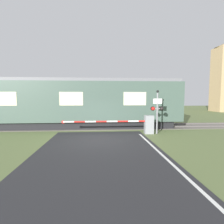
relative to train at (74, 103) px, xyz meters
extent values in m
plane|color=#5B6B3D|center=(2.10, -4.16, -2.05)|extent=(80.00, 80.00, 0.00)
cube|color=#666056|center=(2.10, 0.00, -2.03)|extent=(36.00, 3.20, 0.03)
cube|color=#595451|center=(2.10, -0.72, -1.97)|extent=(36.00, 0.08, 0.10)
cube|color=#595451|center=(2.10, 0.72, -1.97)|extent=(36.00, 0.08, 0.10)
cube|color=black|center=(0.00, 0.00, -1.75)|extent=(16.08, 2.52, 0.60)
cube|color=#42564C|center=(0.00, 0.00, 0.13)|extent=(17.48, 2.96, 3.16)
cube|color=slate|center=(0.00, 0.00, 1.83)|extent=(17.13, 2.73, 0.24)
cube|color=beige|center=(4.81, -1.49, 0.37)|extent=(1.75, 0.02, 1.01)
cube|color=beige|center=(0.00, -1.49, 0.37)|extent=(1.75, 0.02, 1.01)
cube|color=beige|center=(-4.81, -1.49, 0.37)|extent=(1.75, 0.02, 1.01)
cube|color=gray|center=(5.52, -2.95, -1.41)|extent=(0.60, 0.44, 1.28)
cylinder|color=gray|center=(5.52, -2.95, -1.17)|extent=(0.16, 0.16, 0.18)
cylinder|color=red|center=(5.15, -2.95, -1.17)|extent=(0.73, 0.11, 0.11)
cylinder|color=white|center=(4.42, -2.95, -1.17)|extent=(0.73, 0.11, 0.11)
cylinder|color=red|center=(3.69, -2.95, -1.17)|extent=(0.73, 0.11, 0.11)
cylinder|color=white|center=(2.95, -2.95, -1.17)|extent=(0.73, 0.11, 0.11)
cylinder|color=red|center=(2.22, -2.95, -1.17)|extent=(0.73, 0.11, 0.11)
cylinder|color=white|center=(1.49, -2.95, -1.17)|extent=(0.73, 0.11, 0.11)
cylinder|color=red|center=(0.75, -2.95, -1.17)|extent=(0.73, 0.11, 0.11)
cylinder|color=white|center=(0.02, -2.95, -1.17)|extent=(0.73, 0.11, 0.11)
cylinder|color=red|center=(-0.34, -2.95, -1.17)|extent=(0.20, 0.02, 0.20)
cylinder|color=gray|center=(6.06, -3.02, -0.63)|extent=(0.11, 0.11, 2.83)
cube|color=gray|center=(6.06, -3.02, -0.29)|extent=(0.73, 0.07, 0.07)
sphere|color=red|center=(5.76, -3.07, -0.29)|extent=(0.24, 0.24, 0.24)
sphere|color=black|center=(6.36, -3.07, -0.29)|extent=(0.24, 0.24, 0.24)
cylinder|color=black|center=(5.76, -2.96, -0.29)|extent=(0.30, 0.06, 0.30)
cylinder|color=black|center=(6.36, -2.96, -0.29)|extent=(0.30, 0.06, 0.30)
cube|color=white|center=(6.06, -3.06, 0.22)|extent=(0.61, 0.02, 0.35)
sphere|color=black|center=(6.06, -3.02, 0.88)|extent=(0.18, 0.18, 0.18)
cube|color=tan|center=(23.85, 14.71, 3.50)|extent=(3.15, 3.15, 11.09)
camera|label=1|loc=(2.10, -14.72, 0.48)|focal=28.00mm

